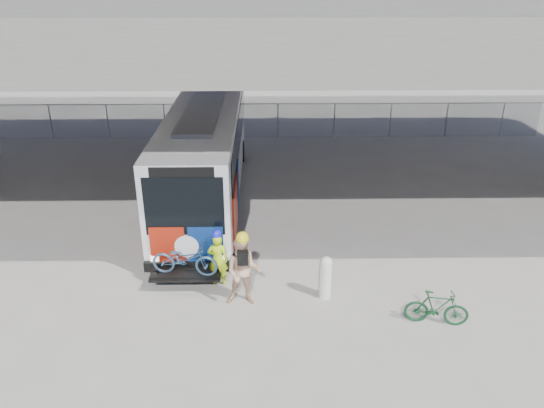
{
  "coord_description": "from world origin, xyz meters",
  "views": [
    {
      "loc": [
        0.24,
        -15.44,
        8.5
      ],
      "look_at": [
        0.49,
        -0.24,
        1.6
      ],
      "focal_mm": 35.0,
      "sensor_mm": 36.0,
      "label": 1
    }
  ],
  "objects_px": {
    "bollard": "(326,276)",
    "cyclist_hivis": "(218,258)",
    "bike_parked": "(437,308)",
    "cyclist_tan": "(243,271)",
    "bus": "(206,147)"
  },
  "relations": [
    {
      "from": "bus",
      "to": "bike_parked",
      "type": "xyz_separation_m",
      "value": [
        6.64,
        -8.3,
        -1.62
      ]
    },
    {
      "from": "cyclist_tan",
      "to": "bike_parked",
      "type": "height_order",
      "value": "cyclist_tan"
    },
    {
      "from": "bike_parked",
      "to": "bus",
      "type": "bearing_deg",
      "value": 49.57
    },
    {
      "from": "bus",
      "to": "bollard",
      "type": "distance_m",
      "value": 8.18
    },
    {
      "from": "cyclist_hivis",
      "to": "bike_parked",
      "type": "distance_m",
      "value": 6.08
    },
    {
      "from": "bike_parked",
      "to": "cyclist_hivis",
      "type": "bearing_deg",
      "value": 81.82
    },
    {
      "from": "bollard",
      "to": "bike_parked",
      "type": "relative_size",
      "value": 0.79
    },
    {
      "from": "bus",
      "to": "cyclist_tan",
      "type": "height_order",
      "value": "bus"
    },
    {
      "from": "bus",
      "to": "cyclist_tan",
      "type": "xyz_separation_m",
      "value": [
        1.67,
        -7.3,
        -1.07
      ]
    },
    {
      "from": "bollard",
      "to": "bike_parked",
      "type": "distance_m",
      "value": 3.01
    },
    {
      "from": "cyclist_hivis",
      "to": "bus",
      "type": "bearing_deg",
      "value": -78.92
    },
    {
      "from": "bus",
      "to": "cyclist_hivis",
      "type": "xyz_separation_m",
      "value": [
        0.9,
        -6.31,
        -1.27
      ]
    },
    {
      "from": "bollard",
      "to": "cyclist_hivis",
      "type": "xyz_separation_m",
      "value": [
        -3.01,
        0.72,
        0.16
      ]
    },
    {
      "from": "cyclist_hivis",
      "to": "cyclist_tan",
      "type": "height_order",
      "value": "cyclist_tan"
    },
    {
      "from": "bus",
      "to": "cyclist_hivis",
      "type": "relative_size",
      "value": 7.45
    }
  ]
}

